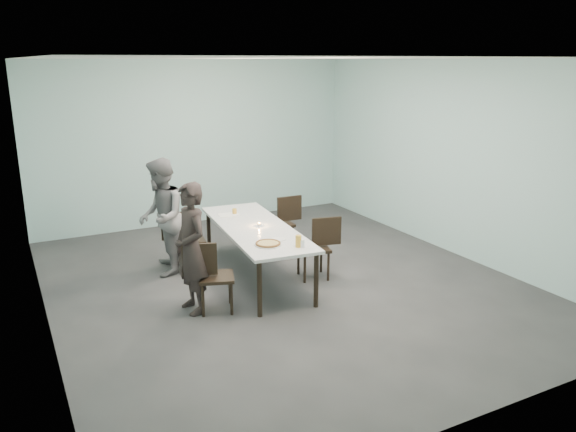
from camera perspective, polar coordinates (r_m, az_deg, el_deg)
name	(u,v)px	position (r m, az deg, el deg)	size (l,w,h in m)	color
ground	(282,282)	(7.84, -0.59, -6.75)	(7.00, 7.00, 0.00)	#333335
room_shell	(282,136)	(7.32, -0.63, 8.08)	(6.02, 7.02, 3.01)	#A9D5D5
table	(256,230)	(7.81, -3.31, -1.48)	(1.15, 2.68, 0.75)	white
chair_near_left	(209,272)	(6.89, -8.00, -5.66)	(0.65, 0.53, 0.87)	black
chair_far_left	(184,236)	(8.32, -10.52, -2.03)	(0.64, 0.48, 0.87)	black
chair_near_right	(319,243)	(7.88, 3.16, -2.78)	(0.65, 0.51, 0.87)	black
chair_far_right	(283,219)	(9.04, -0.49, -0.33)	(0.62, 0.44, 0.87)	black
diner_near	(191,249)	(6.81, -9.82, -3.27)	(0.59, 0.38, 1.61)	black
diner_far	(161,217)	(8.13, -12.75, -0.12)	(0.81, 0.63, 1.67)	slate
pizza	(268,244)	(7.01, -2.04, -2.83)	(0.34, 0.34, 0.04)	white
side_plate	(279,239)	(7.22, -0.97, -2.37)	(0.18, 0.18, 0.01)	white
beer_glass	(298,241)	(6.91, 1.06, -2.58)	(0.08, 0.08, 0.15)	gold
water_tumbler	(301,243)	(6.94, 1.37, -2.78)	(0.08, 0.08, 0.09)	silver
tealight	(259,225)	(7.81, -2.95, -0.88)	(0.06, 0.06, 0.05)	silver
amber_tumbler	(234,211)	(8.45, -5.46, 0.48)	(0.07, 0.07, 0.08)	gold
menu	(229,215)	(8.41, -6.03, 0.14)	(0.30, 0.22, 0.01)	silver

